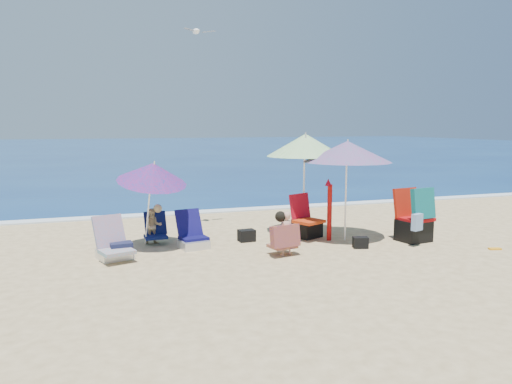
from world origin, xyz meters
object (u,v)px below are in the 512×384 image
object	(u,v)px
camp_chair_left	(306,224)
seagull	(196,31)
furled_umbrella	(329,207)
chair_navy	(193,238)
umbrella_blue	(153,173)
person_left	(154,226)
umbrella_striped	(305,145)
chair_rainbow	(114,248)
person_center	(285,234)
camp_chair_right	(414,222)
umbrella_turquoise	(347,152)

from	to	relation	value
camp_chair_left	seagull	xyz separation A→B (m)	(-2.07, 1.51, 4.26)
furled_umbrella	chair_navy	size ratio (longest dim) A/B	1.70
umbrella_blue	person_left	distance (m)	1.26
furled_umbrella	camp_chair_left	world-z (taller)	furled_umbrella
umbrella_striped	chair_navy	bearing A→B (deg)	-171.86
person_left	seagull	world-z (taller)	seagull
umbrella_blue	chair_rainbow	world-z (taller)	umbrella_blue
umbrella_striped	person_center	size ratio (longest dim) A/B	2.70
camp_chair_right	person_center	xyz separation A→B (m)	(-3.06, -0.20, -0.01)
camp_chair_left	camp_chair_right	xyz separation A→B (m)	(2.02, -1.09, 0.13)
person_center	person_left	size ratio (longest dim) A/B	1.03
umbrella_blue	camp_chair_right	xyz separation A→B (m)	(5.33, -1.12, -1.11)
umbrella_striped	camp_chair_left	xyz separation A→B (m)	(-0.10, -0.31, -1.73)
camp_chair_right	seagull	bearing A→B (deg)	147.57
umbrella_striped	chair_navy	size ratio (longest dim) A/B	2.93
person_center	umbrella_turquoise	bearing A→B (deg)	25.00
umbrella_turquoise	furled_umbrella	bearing A→B (deg)	168.94
umbrella_striped	chair_rainbow	xyz separation A→B (m)	(-4.22, -0.80, -1.81)
umbrella_turquoise	camp_chair_right	world-z (taller)	umbrella_turquoise
camp_chair_left	seagull	world-z (taller)	seagull
chair_navy	person_left	bearing A→B (deg)	139.34
umbrella_turquoise	furled_umbrella	distance (m)	1.23
umbrella_turquoise	umbrella_striped	xyz separation A→B (m)	(-0.62, 0.78, 0.11)
furled_umbrella	seagull	world-z (taller)	seagull
camp_chair_left	person_left	distance (m)	3.29
umbrella_blue	person_center	size ratio (longest dim) A/B	2.19
umbrella_turquoise	person_left	bearing A→B (deg)	165.88
umbrella_blue	camp_chair_right	world-z (taller)	umbrella_blue
chair_navy	person_center	distance (m)	1.96
umbrella_turquoise	chair_navy	distance (m)	3.71
umbrella_turquoise	person_center	xyz separation A→B (m)	(-1.75, -0.82, -1.49)
chair_navy	camp_chair_left	distance (m)	2.56
camp_chair_left	umbrella_blue	bearing A→B (deg)	179.52
umbrella_turquoise	seagull	xyz separation A→B (m)	(-2.78, 1.98, 2.64)
umbrella_blue	furled_umbrella	size ratio (longest dim) A/B	1.40
furled_umbrella	chair_navy	distance (m)	2.98
umbrella_turquoise	umbrella_striped	world-z (taller)	umbrella_striped
chair_rainbow	camp_chair_right	bearing A→B (deg)	-5.53
umbrella_turquoise	camp_chair_right	distance (m)	2.07
camp_chair_left	chair_rainbow	bearing A→B (deg)	-173.16
camp_chair_left	person_center	size ratio (longest dim) A/B	1.14
camp_chair_right	person_center	distance (m)	3.07
umbrella_turquoise	person_center	distance (m)	2.44
chair_navy	camp_chair_right	world-z (taller)	camp_chair_right
chair_navy	camp_chair_left	world-z (taller)	camp_chair_left
umbrella_blue	person_left	size ratio (longest dim) A/B	2.26
furled_umbrella	person_center	distance (m)	1.68
chair_navy	chair_rainbow	world-z (taller)	chair_rainbow
camp_chair_left	person_center	world-z (taller)	camp_chair_left
umbrella_blue	camp_chair_right	bearing A→B (deg)	-11.84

